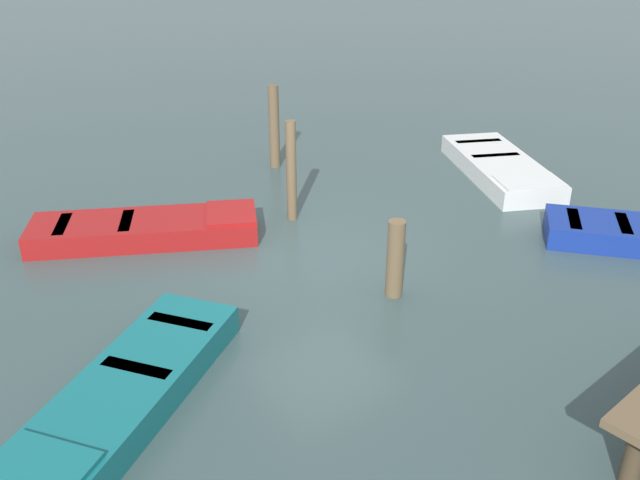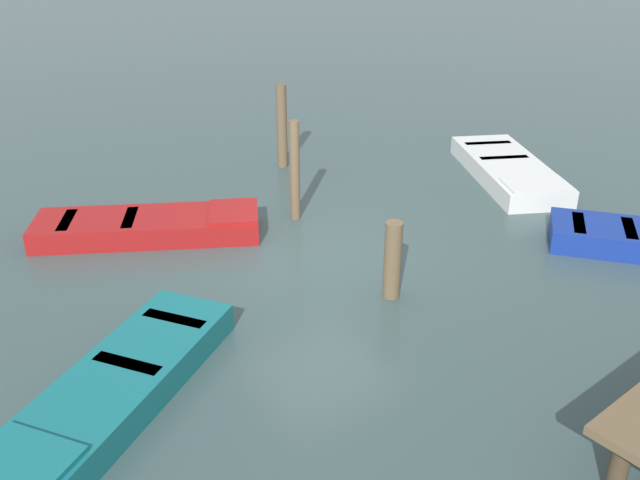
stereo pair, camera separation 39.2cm
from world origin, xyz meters
The scene contains 8 objects.
ground_plane centered at (0.00, 0.00, 0.00)m, with size 80.00×80.00×0.00m, color #384C4C.
rowboat_red centered at (2.00, -2.52, 0.22)m, with size 4.07×3.05×0.46m.
rowboat_teal centered at (4.27, 1.62, 0.22)m, with size 3.94×3.12×0.46m.
rowboat_white centered at (-5.54, -0.58, 0.22)m, with size 3.01×3.95×0.46m.
rowboat_blue centered at (-4.74, 3.07, 0.22)m, with size 2.82×3.12×0.46m.
mooring_piling_near_left centered at (-0.59, -1.62, 0.97)m, with size 0.19×0.19×1.94m, color brown.
mooring_piling_far_right centered at (-1.99, -4.21, 0.94)m, with size 0.24×0.24×1.89m, color brown.
mooring_piling_far_left centered at (-0.16, 1.66, 0.63)m, with size 0.27×0.27×1.26m, color brown.
Camera 1 is at (6.41, 8.15, 5.51)m, focal length 38.37 mm.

